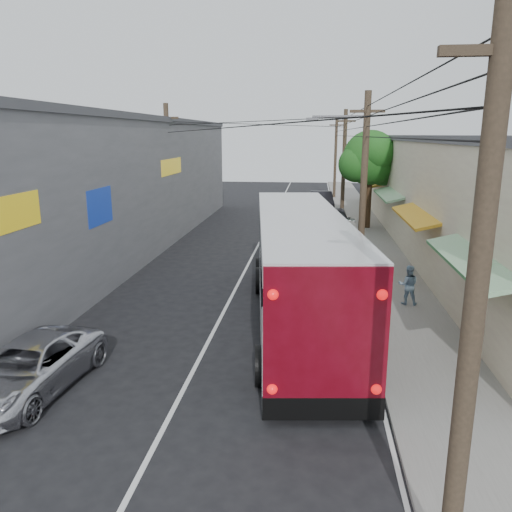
{
  "coord_description": "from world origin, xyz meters",
  "views": [
    {
      "loc": [
        3.15,
        -8.22,
        6.28
      ],
      "look_at": [
        1.17,
        8.87,
        2.09
      ],
      "focal_mm": 35.0,
      "sensor_mm": 36.0,
      "label": 1
    }
  ],
  "objects": [
    {
      "name": "parked_car_far",
      "position": [
        3.8,
        33.87,
        0.82
      ],
      "size": [
        2.11,
        5.11,
        1.64
      ],
      "primitive_type": "imported",
      "rotation": [
        0.0,
        0.0,
        0.08
      ],
      "color": "black",
      "rests_on": "ground"
    },
    {
      "name": "pedestrian_near",
      "position": [
        5.4,
        9.37,
        1.03
      ],
      "size": [
        0.69,
        0.47,
        1.83
      ],
      "primitive_type": "imported",
      "rotation": [
        0.0,
        0.0,
        3.09
      ],
      "color": "pink",
      "rests_on": "sidewalk"
    },
    {
      "name": "street_tree",
      "position": [
        6.87,
        26.02,
        4.67
      ],
      "size": [
        4.4,
        4.0,
        6.6
      ],
      "color": "#3F2B19",
      "rests_on": "ground"
    },
    {
      "name": "parked_suv",
      "position": [
        4.6,
        17.81,
        0.82
      ],
      "size": [
        2.35,
        5.67,
        1.64
      ],
      "primitive_type": "imported",
      "rotation": [
        0.0,
        0.0,
        0.01
      ],
      "color": "gray",
      "rests_on": "ground"
    },
    {
      "name": "coach_bus",
      "position": [
        2.73,
        8.15,
        1.93
      ],
      "size": [
        4.16,
        13.17,
        3.73
      ],
      "rotation": [
        0.0,
        0.0,
        0.11
      ],
      "color": "silver",
      "rests_on": "ground"
    },
    {
      "name": "pedestrian_far",
      "position": [
        6.72,
        10.0,
        0.87
      ],
      "size": [
        0.77,
        0.63,
        1.49
      ],
      "primitive_type": "imported",
      "rotation": [
        0.0,
        0.0,
        3.05
      ],
      "color": "#88ABC7",
      "rests_on": "sidewalk"
    },
    {
      "name": "parked_car_mid",
      "position": [
        4.6,
        24.76,
        0.8
      ],
      "size": [
        1.98,
        4.73,
        1.6
      ],
      "primitive_type": "imported",
      "rotation": [
        0.0,
        0.0,
        0.02
      ],
      "color": "#2A2A30",
      "rests_on": "ground"
    },
    {
      "name": "ground",
      "position": [
        0.0,
        0.0,
        0.0
      ],
      "size": [
        120.0,
        120.0,
        0.0
      ],
      "primitive_type": "plane",
      "color": "black",
      "rests_on": "ground"
    },
    {
      "name": "building_right",
      "position": [
        10.99,
        22.0,
        3.15
      ],
      "size": [
        7.09,
        40.0,
        6.25
      ],
      "color": "beige",
      "rests_on": "ground"
    },
    {
      "name": "building_left",
      "position": [
        -8.5,
        18.0,
        3.65
      ],
      "size": [
        7.2,
        36.0,
        7.25
      ],
      "color": "gray",
      "rests_on": "ground"
    },
    {
      "name": "utility_poles",
      "position": [
        3.13,
        20.33,
        4.13
      ],
      "size": [
        11.8,
        45.28,
        8.0
      ],
      "color": "#473828",
      "rests_on": "ground"
    },
    {
      "name": "jeepney",
      "position": [
        -3.8,
        2.44,
        0.64
      ],
      "size": [
        2.54,
        4.8,
        1.29
      ],
      "primitive_type": "imported",
      "rotation": [
        0.0,
        0.0,
        -0.09
      ],
      "color": "silver",
      "rests_on": "ground"
    },
    {
      "name": "sidewalk",
      "position": [
        6.5,
        20.0,
        0.06
      ],
      "size": [
        3.0,
        80.0,
        0.12
      ],
      "primitive_type": "cube",
      "color": "slate",
      "rests_on": "ground"
    }
  ]
}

